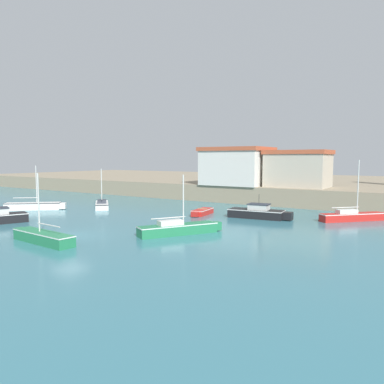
% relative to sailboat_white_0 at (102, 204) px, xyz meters
% --- Properties ---
extents(ground_plane, '(200.00, 200.00, 0.00)m').
position_rel_sailboat_white_0_xyz_m(ground_plane, '(9.81, -12.32, -0.40)').
color(ground_plane, teal).
extents(quay_seawall, '(120.00, 40.00, 2.18)m').
position_rel_sailboat_white_0_xyz_m(quay_seawall, '(9.81, 31.67, 0.69)').
color(quay_seawall, gray).
rests_on(quay_seawall, ground).
extents(sailboat_white_0, '(4.77, 4.57, 4.50)m').
position_rel_sailboat_white_0_xyz_m(sailboat_white_0, '(0.00, 0.00, 0.00)').
color(sailboat_white_0, white).
rests_on(sailboat_white_0, ground).
extents(sailboat_white_2, '(5.56, 5.00, 4.88)m').
position_rel_sailboat_white_0_xyz_m(sailboat_white_2, '(-5.06, -5.22, 0.04)').
color(sailboat_white_2, white).
rests_on(sailboat_white_2, ground).
extents(dinghy_red_3, '(1.64, 3.76, 0.63)m').
position_rel_sailboat_white_0_xyz_m(dinghy_red_3, '(12.40, 1.83, -0.10)').
color(dinghy_red_3, red).
rests_on(dinghy_red_3, ground).
extents(sailboat_green_4, '(4.22, 6.28, 4.45)m').
position_rel_sailboat_white_0_xyz_m(sailboat_green_4, '(16.07, -7.42, 0.06)').
color(sailboat_green_4, '#237A4C').
rests_on(sailboat_green_4, ground).
extents(motorboat_black_5, '(6.14, 2.43, 2.28)m').
position_rel_sailboat_white_0_xyz_m(motorboat_black_5, '(18.00, 2.95, 0.13)').
color(motorboat_black_5, black).
rests_on(motorboat_black_5, ground).
extents(sailboat_red_6, '(5.24, 5.47, 5.54)m').
position_rel_sailboat_white_0_xyz_m(sailboat_red_6, '(25.83, 6.20, 0.05)').
color(sailboat_red_6, red).
rests_on(sailboat_red_6, ground).
extents(sailboat_green_7, '(6.22, 1.65, 4.69)m').
position_rel_sailboat_white_0_xyz_m(sailboat_green_7, '(10.02, -14.77, 0.02)').
color(sailboat_green_7, '#237A4C').
rests_on(sailboat_green_7, ground).
extents(harbor_shed_near_wharf, '(8.38, 7.10, 4.94)m').
position_rel_sailboat_white_0_xyz_m(harbor_shed_near_wharf, '(9.81, 14.80, 4.28)').
color(harbor_shed_near_wharf, silver).
rests_on(harbor_shed_near_wharf, quay_seawall).
extents(harbor_shed_mid_row, '(7.47, 5.28, 4.48)m').
position_rel_sailboat_white_0_xyz_m(harbor_shed_mid_row, '(17.81, 15.30, 4.05)').
color(harbor_shed_mid_row, '#BCB29E').
rests_on(harbor_shed_mid_row, quay_seawall).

